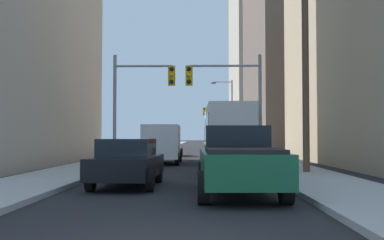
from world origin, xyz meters
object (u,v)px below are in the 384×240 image
at_px(city_bus, 226,131).
at_px(pickup_truck_green, 238,160).
at_px(sedan_black, 128,162).
at_px(sedan_navy, 170,147).
at_px(traffic_signal_near_left, 141,92).
at_px(traffic_signal_near_right, 227,91).
at_px(traffic_signal_far_right, 215,118).
at_px(cargo_van_white, 162,142).
at_px(sedan_silver, 227,156).

xyz_separation_m(city_bus, pickup_truck_green, (-0.59, -15.94, -1.00)).
bearing_deg(sedan_black, city_bus, 74.38).
relative_size(sedan_navy, traffic_signal_near_left, 0.70).
relative_size(sedan_black, traffic_signal_near_right, 0.71).
relative_size(city_bus, traffic_signal_far_right, 1.92).
bearing_deg(cargo_van_white, sedan_black, -90.28).
distance_m(sedan_black, traffic_signal_far_right, 44.51).
relative_size(city_bus, traffic_signal_near_left, 1.92).
relative_size(sedan_silver, traffic_signal_far_right, 0.71).
relative_size(city_bus, cargo_van_white, 2.20).
xyz_separation_m(sedan_navy, traffic_signal_near_left, (-0.71, -13.13, 3.25)).
height_order(pickup_truck_green, cargo_van_white, cargo_van_white).
bearing_deg(pickup_truck_green, sedan_silver, 89.49).
xyz_separation_m(pickup_truck_green, traffic_signal_near_left, (-4.24, 11.56, 3.09)).
distance_m(cargo_van_white, traffic_signal_near_left, 3.85).
bearing_deg(cargo_van_white, traffic_signal_far_right, 82.46).
distance_m(pickup_truck_green, traffic_signal_far_right, 46.14).
relative_size(traffic_signal_near_right, traffic_signal_far_right, 1.00).
bearing_deg(traffic_signal_near_right, city_bus, 87.70).
height_order(city_bus, traffic_signal_near_right, traffic_signal_near_right).
distance_m(city_bus, pickup_truck_green, 15.99).
height_order(sedan_navy, traffic_signal_near_left, traffic_signal_near_left).
bearing_deg(traffic_signal_far_right, cargo_van_white, -97.54).
bearing_deg(traffic_signal_near_left, cargo_van_white, 69.49).
distance_m(sedan_navy, traffic_signal_near_right, 14.10).
relative_size(pickup_truck_green, cargo_van_white, 1.04).
relative_size(sedan_navy, traffic_signal_far_right, 0.70).
bearing_deg(city_bus, traffic_signal_near_right, -92.30).
xyz_separation_m(cargo_van_white, sedan_black, (-0.06, -12.25, -0.52)).
distance_m(pickup_truck_green, traffic_signal_near_right, 11.98).
relative_size(sedan_silver, sedan_navy, 1.01).
bearing_deg(traffic_signal_near_left, traffic_signal_near_right, 0.01).
bearing_deg(sedan_navy, sedan_silver, -78.94).
bearing_deg(sedan_navy, traffic_signal_near_right, -73.28).
bearing_deg(city_bus, sedan_navy, 115.22).
xyz_separation_m(cargo_van_white, traffic_signal_near_left, (-0.95, -2.54, 2.73)).
bearing_deg(city_bus, cargo_van_white, -154.59).
xyz_separation_m(sedan_black, traffic_signal_far_right, (4.28, 44.18, 3.23)).
bearing_deg(traffic_signal_near_left, sedan_navy, 86.91).
distance_m(cargo_van_white, sedan_silver, 8.45).
bearing_deg(sedan_black, sedan_navy, 90.46).
relative_size(pickup_truck_green, sedan_silver, 1.28).
bearing_deg(traffic_signal_far_right, city_bus, -90.66).
bearing_deg(traffic_signal_far_right, pickup_truck_green, -91.17).
bearing_deg(pickup_truck_green, cargo_van_white, 103.12).
bearing_deg(sedan_black, cargo_van_white, 89.72).
xyz_separation_m(sedan_black, sedan_navy, (-0.18, 22.85, 0.00)).
xyz_separation_m(sedan_navy, traffic_signal_far_right, (4.47, 21.34, 3.23)).
height_order(sedan_silver, traffic_signal_near_left, traffic_signal_near_left).
distance_m(sedan_black, sedan_silver, 5.65).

